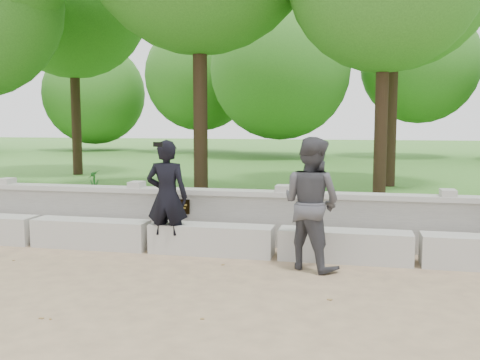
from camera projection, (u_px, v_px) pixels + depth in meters
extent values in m
plane|color=tan|center=(92.00, 287.00, 6.54)|extent=(80.00, 80.00, 0.00)
cube|color=#3D7122|center=(270.00, 171.00, 20.13)|extent=(40.00, 22.00, 0.25)
cube|color=#BBB9B1|center=(91.00, 233.00, 8.57)|extent=(1.90, 0.45, 0.45)
cube|color=#BBB9B1|center=(211.00, 239.00, 8.15)|extent=(1.90, 0.45, 0.45)
cube|color=#BBB9B1|center=(345.00, 246.00, 7.73)|extent=(1.90, 0.45, 0.45)
cube|color=#B0AEA6|center=(165.00, 217.00, 9.02)|extent=(12.50, 0.25, 0.82)
cube|color=#BBB9B1|center=(165.00, 190.00, 8.97)|extent=(12.50, 0.35, 0.08)
cube|color=black|center=(179.00, 206.00, 8.80)|extent=(0.36, 0.02, 0.24)
imported|color=black|center=(167.00, 197.00, 8.12)|extent=(0.66, 0.46, 1.75)
cube|color=black|center=(158.00, 144.00, 7.70)|extent=(0.14, 0.03, 0.07)
imported|color=#404045|center=(311.00, 203.00, 7.29)|extent=(1.11, 1.04, 1.81)
cylinder|color=#382619|center=(76.00, 104.00, 17.52)|extent=(0.31, 0.31, 4.63)
cylinder|color=#382619|center=(200.00, 91.00, 12.35)|extent=(0.33, 0.33, 4.90)
cylinder|color=#382619|center=(381.00, 112.00, 10.96)|extent=(0.27, 0.27, 3.92)
cylinder|color=#382619|center=(391.00, 99.00, 14.35)|extent=(0.32, 0.32, 4.69)
imported|color=#256E27|center=(29.00, 198.00, 10.32)|extent=(0.36, 0.34, 0.57)
imported|color=#256E27|center=(168.00, 192.00, 11.07)|extent=(0.30, 0.36, 0.59)
imported|color=#256E27|center=(332.00, 198.00, 10.56)|extent=(0.61, 0.62, 0.52)
imported|color=#256E27|center=(94.00, 183.00, 12.51)|extent=(0.43, 0.45, 0.63)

